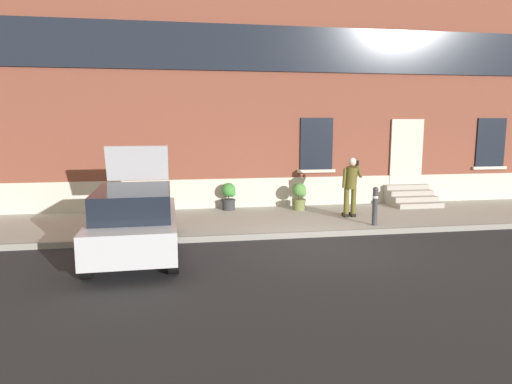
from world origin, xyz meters
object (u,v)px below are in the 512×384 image
object	(u,v)px
planter_cream	(158,197)
planter_charcoal	(229,196)
bollard_near_person	(375,205)
planter_olive	(299,196)
person_on_phone	(351,183)
hatchback_car_silver	(135,220)

from	to	relation	value
planter_cream	planter_charcoal	world-z (taller)	same
bollard_near_person	planter_olive	world-z (taller)	bollard_near_person
person_on_phone	planter_cream	xyz separation A→B (m)	(-5.58, 1.74, -0.55)
planter_olive	hatchback_car_silver	bearing A→B (deg)	-141.16
planter_charcoal	planter_olive	world-z (taller)	same
bollard_near_person	person_on_phone	xyz separation A→B (m)	(-0.26, 1.12, 0.44)
planter_charcoal	planter_olive	size ratio (longest dim) A/B	1.00
person_on_phone	planter_cream	world-z (taller)	person_on_phone
person_on_phone	hatchback_car_silver	bearing A→B (deg)	-153.62
bollard_near_person	person_on_phone	distance (m)	1.23
hatchback_car_silver	person_on_phone	distance (m)	6.39
person_on_phone	planter_olive	bearing A→B (deg)	134.81
person_on_phone	planter_cream	distance (m)	5.87
bollard_near_person	planter_cream	bearing A→B (deg)	153.89
planter_cream	planter_olive	distance (m)	4.42
hatchback_car_silver	person_on_phone	world-z (taller)	hatchback_car_silver
person_on_phone	planter_charcoal	distance (m)	3.83
hatchback_car_silver	planter_olive	world-z (taller)	hatchback_car_silver
hatchback_car_silver	person_on_phone	bearing A→B (deg)	22.52
bollard_near_person	planter_olive	size ratio (longest dim) A/B	1.22
person_on_phone	bollard_near_person	bearing A→B (deg)	-73.20
hatchback_car_silver	bollard_near_person	bearing A→B (deg)	12.11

